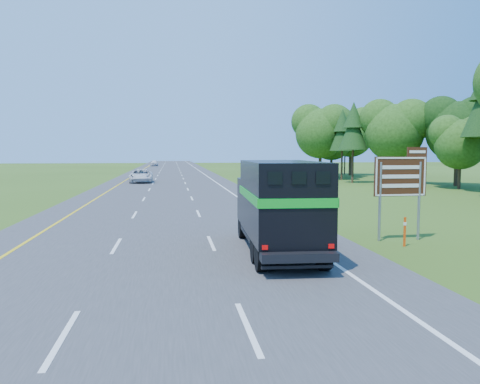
% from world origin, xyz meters
% --- Properties ---
extents(ground, '(300.00, 300.00, 0.00)m').
position_xyz_m(ground, '(0.00, 0.00, 0.00)').
color(ground, '#344F15').
rests_on(ground, ground).
extents(road, '(15.00, 260.00, 0.04)m').
position_xyz_m(road, '(0.00, 50.00, 0.02)').
color(road, '#38383A').
rests_on(road, ground).
extents(lane_markings, '(11.15, 260.00, 0.01)m').
position_xyz_m(lane_markings, '(0.00, 50.00, 0.04)').
color(lane_markings, yellow).
rests_on(lane_markings, road).
extents(tree_wall_right, '(16.00, 100.00, 12.00)m').
position_xyz_m(tree_wall_right, '(26.00, 30.00, 6.00)').
color(tree_wall_right, '#1D3B10').
rests_on(tree_wall_right, ground).
extents(horse_truck, '(2.67, 7.52, 3.28)m').
position_xyz_m(horse_truck, '(4.05, 8.89, 1.80)').
color(horse_truck, black).
rests_on(horse_truck, road).
extents(white_suv, '(2.77, 5.72, 1.57)m').
position_xyz_m(white_suv, '(-3.27, 48.92, 0.83)').
color(white_suv, silver).
rests_on(white_suv, road).
extents(far_car, '(1.86, 4.48, 1.51)m').
position_xyz_m(far_car, '(-4.07, 113.52, 0.80)').
color(far_car, silver).
rests_on(far_car, road).
extents(exit_sign, '(2.27, 0.14, 3.84)m').
position_xyz_m(exit_sign, '(9.59, 10.66, 2.49)').
color(exit_sign, gray).
rests_on(exit_sign, ground).
extents(delineator, '(0.09, 0.05, 1.15)m').
position_xyz_m(delineator, '(9.17, 9.45, 0.62)').
color(delineator, '#ED440C').
rests_on(delineator, ground).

